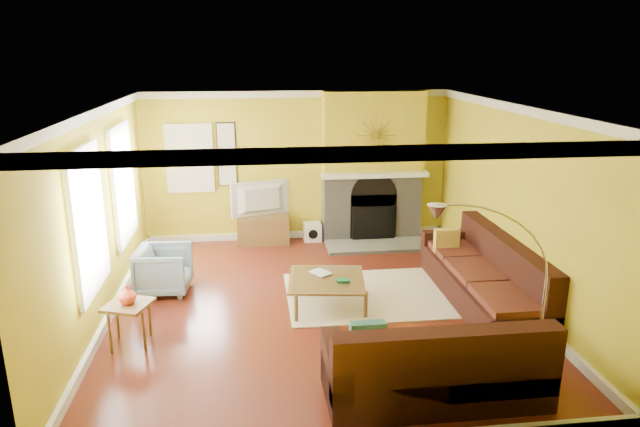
{
  "coord_description": "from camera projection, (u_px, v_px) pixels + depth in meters",
  "views": [
    {
      "loc": [
        -0.81,
        -7.14,
        3.4
      ],
      "look_at": [
        0.1,
        0.4,
        1.2
      ],
      "focal_mm": 32.0,
      "sensor_mm": 36.0,
      "label": 1
    }
  ],
  "objects": [
    {
      "name": "arc_lamp",
      "position": [
        493.0,
        300.0,
        5.67
      ],
      "size": [
        1.28,
        0.36,
        1.99
      ],
      "primitive_type": null,
      "color": "silver",
      "rests_on": "floor"
    },
    {
      "name": "baseboard",
      "position": [
        316.0,
        301.0,
        7.84
      ],
      "size": [
        5.5,
        6.0,
        0.12
      ],
      "primitive_type": null,
      "color": "white",
      "rests_on": "floor"
    },
    {
      "name": "sunburst",
      "position": [
        376.0,
        136.0,
        9.92
      ],
      "size": [
        0.7,
        0.04,
        0.7
      ],
      "primitive_type": null,
      "color": "olive",
      "rests_on": "fireplace"
    },
    {
      "name": "mantel",
      "position": [
        375.0,
        175.0,
        10.1
      ],
      "size": [
        1.92,
        0.22,
        0.08
      ],
      "primitive_type": "cube",
      "color": "white",
      "rests_on": "fireplace"
    },
    {
      "name": "hearth",
      "position": [
        377.0,
        246.0,
        10.15
      ],
      "size": [
        1.8,
        0.7,
        0.06
      ],
      "primitive_type": "cube",
      "color": "gray",
      "rests_on": "floor"
    },
    {
      "name": "window_left_far",
      "position": [
        87.0,
        221.0,
        6.55
      ],
      "size": [
        0.06,
        1.22,
        1.72
      ],
      "primitive_type": "cube",
      "color": "white",
      "rests_on": "wall_left"
    },
    {
      "name": "vase",
      "position": [
        127.0,
        295.0,
        6.66
      ],
      "size": [
        0.22,
        0.22,
        0.22
      ],
      "primitive_type": "imported",
      "rotation": [
        0.0,
        0.0,
        0.06
      ],
      "color": "#EC4828",
      "rests_on": "side_table"
    },
    {
      "name": "sectional_sofa",
      "position": [
        424.0,
        291.0,
        7.21
      ],
      "size": [
        2.91,
        4.0,
        0.9
      ],
      "primitive_type": null,
      "color": "#341610",
      "rests_on": "floor"
    },
    {
      "name": "coffee_table",
      "position": [
        327.0,
        292.0,
        7.81
      ],
      "size": [
        1.14,
        1.14,
        0.4
      ],
      "primitive_type": null,
      "rotation": [
        0.0,
        0.0,
        -0.13
      ],
      "color": "white",
      "rests_on": "floor"
    },
    {
      "name": "media_console",
      "position": [
        263.0,
        230.0,
        10.31
      ],
      "size": [
        0.92,
        0.42,
        0.51
      ],
      "primitive_type": "cube",
      "color": "brown",
      "rests_on": "floor"
    },
    {
      "name": "book",
      "position": [
        315.0,
        275.0,
        7.83
      ],
      "size": [
        0.33,
        0.35,
        0.03
      ],
      "primitive_type": "imported",
      "rotation": [
        0.0,
        0.0,
        0.61
      ],
      "color": "white",
      "rests_on": "coffee_table"
    },
    {
      "name": "tv",
      "position": [
        262.0,
        199.0,
        10.15
      ],
      "size": [
        1.08,
        0.48,
        0.63
      ],
      "primitive_type": "imported",
      "rotation": [
        0.0,
        0.0,
        3.46
      ],
      "color": "black",
      "rests_on": "media_console"
    },
    {
      "name": "side_table",
      "position": [
        130.0,
        324.0,
        6.76
      ],
      "size": [
        0.61,
        0.61,
        0.53
      ],
      "primitive_type": null,
      "rotation": [
        0.0,
        0.0,
        -0.35
      ],
      "color": "brown",
      "rests_on": "floor"
    },
    {
      "name": "wall_front",
      "position": [
        358.0,
        313.0,
        4.61
      ],
      "size": [
        5.5,
        0.02,
        2.7
      ],
      "primitive_type": "cube",
      "color": "gold",
      "rests_on": "ground"
    },
    {
      "name": "wall_right",
      "position": [
        516.0,
        205.0,
        7.8
      ],
      "size": [
        0.02,
        6.0,
        2.7
      ],
      "primitive_type": "cube",
      "color": "gold",
      "rests_on": "ground"
    },
    {
      "name": "armchair",
      "position": [
        164.0,
        270.0,
        8.21
      ],
      "size": [
        0.8,
        0.78,
        0.68
      ],
      "primitive_type": "imported",
      "rotation": [
        0.0,
        0.0,
        1.5
      ],
      "color": "gray",
      "rests_on": "floor"
    },
    {
      "name": "fireplace",
      "position": [
        372.0,
        167.0,
        10.3
      ],
      "size": [
        1.8,
        0.4,
        2.7
      ],
      "primitive_type": null,
      "color": "gray",
      "rests_on": "floor"
    },
    {
      "name": "wall_left",
      "position": [
        98.0,
        219.0,
        7.16
      ],
      "size": [
        0.02,
        6.0,
        2.7
      ],
      "primitive_type": "cube",
      "color": "gold",
      "rests_on": "ground"
    },
    {
      "name": "window_left_near",
      "position": [
        122.0,
        184.0,
        8.36
      ],
      "size": [
        0.06,
        1.22,
        1.72
      ],
      "primitive_type": "cube",
      "color": "white",
      "rests_on": "wall_left"
    },
    {
      "name": "rug",
      "position": [
        371.0,
        294.0,
        8.19
      ],
      "size": [
        2.4,
        1.8,
        0.02
      ],
      "primitive_type": "cube",
      "color": "beige",
      "rests_on": "floor"
    },
    {
      "name": "floor",
      "position": [
        316.0,
        306.0,
        7.86
      ],
      "size": [
        5.5,
        6.0,
        0.02
      ],
      "primitive_type": "cube",
      "color": "maroon",
      "rests_on": "ground"
    },
    {
      "name": "subwoofer",
      "position": [
        312.0,
        232.0,
        10.51
      ],
      "size": [
        0.32,
        0.32,
        0.32
      ],
      "primitive_type": "cube",
      "color": "white",
      "rests_on": "floor"
    },
    {
      "name": "ceiling",
      "position": [
        316.0,
        107.0,
        7.1
      ],
      "size": [
        5.5,
        6.0,
        0.02
      ],
      "primitive_type": "cube",
      "color": "white",
      "rests_on": "ground"
    },
    {
      "name": "window_back",
      "position": [
        190.0,
        158.0,
        10.02
      ],
      "size": [
        0.82,
        0.06,
        1.22
      ],
      "primitive_type": "cube",
      "color": "white",
      "rests_on": "wall_back"
    },
    {
      "name": "wall_back",
      "position": [
        297.0,
        166.0,
        10.35
      ],
      "size": [
        5.5,
        0.02,
        2.7
      ],
      "primitive_type": "cube",
      "color": "gold",
      "rests_on": "ground"
    },
    {
      "name": "wall_art",
      "position": [
        227.0,
        155.0,
        10.1
      ],
      "size": [
        0.34,
        0.04,
        1.14
      ],
      "primitive_type": "cube",
      "color": "white",
      "rests_on": "wall_back"
    },
    {
      "name": "crown_molding",
      "position": [
        316.0,
        112.0,
        7.12
      ],
      "size": [
        5.5,
        6.0,
        0.12
      ],
      "primitive_type": null,
      "color": "white",
      "rests_on": "ceiling"
    }
  ]
}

